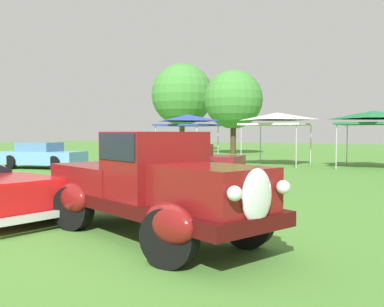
{
  "coord_description": "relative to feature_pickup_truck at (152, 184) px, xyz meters",
  "views": [
    {
      "loc": [
        4.04,
        -5.4,
        1.69
      ],
      "look_at": [
        0.06,
        1.77,
        1.29
      ],
      "focal_mm": 40.32,
      "sensor_mm": 36.0,
      "label": 1
    }
  ],
  "objects": [
    {
      "name": "canopy_tent_right_field",
      "position": [
        1.55,
        16.04,
        1.55
      ],
      "size": [
        3.15,
        3.15,
        2.71
      ],
      "color": "#B7B7BC",
      "rests_on": "ground_plane"
    },
    {
      "name": "treeline_mid_left",
      "position": [
        -9.71,
        25.49,
        3.39
      ],
      "size": [
        4.6,
        4.6,
        6.57
      ],
      "color": "#47331E",
      "rests_on": "ground_plane"
    },
    {
      "name": "canopy_tent_center_field",
      "position": [
        -3.06,
        15.86,
        1.55
      ],
      "size": [
        3.11,
        3.11,
        2.71
      ],
      "color": "#B7B7BC",
      "rests_on": "ground_plane"
    },
    {
      "name": "show_car_skyblue",
      "position": [
        -12.14,
        8.6,
        -0.27
      ],
      "size": [
        4.14,
        2.53,
        1.22
      ],
      "color": "#669EDB",
      "rests_on": "ground_plane"
    },
    {
      "name": "show_car_burgundy",
      "position": [
        -4.45,
        9.07,
        -0.27
      ],
      "size": [
        4.27,
        2.18,
        1.22
      ],
      "color": "maroon",
      "rests_on": "ground_plane"
    },
    {
      "name": "treeline_far_left",
      "position": [
        -16.43,
        29.06,
        4.31
      ],
      "size": [
        5.73,
        5.73,
        8.06
      ],
      "color": "brown",
      "rests_on": "ground_plane"
    },
    {
      "name": "ground_plane",
      "position": [
        -0.16,
        -0.27,
        -0.87
      ],
      "size": [
        120.0,
        120.0,
        0.0
      ],
      "primitive_type": "plane",
      "color": "#4C8433"
    },
    {
      "name": "canopy_tent_left_field",
      "position": [
        -8.22,
        15.6,
        1.55
      ],
      "size": [
        2.89,
        2.89,
        2.71
      ],
      "color": "#B7B7BC",
      "rests_on": "ground_plane"
    },
    {
      "name": "feature_pickup_truck",
      "position": [
        0.0,
        0.0,
        0.0
      ],
      "size": [
        4.8,
        3.0,
        1.7
      ],
      "color": "#400B0B",
      "rests_on": "ground_plane"
    }
  ]
}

